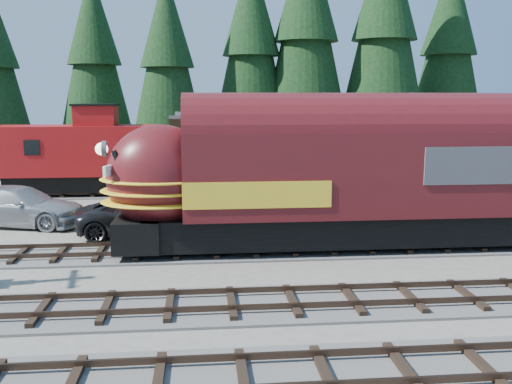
{
  "coord_description": "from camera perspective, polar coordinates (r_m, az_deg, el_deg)",
  "views": [
    {
      "loc": [
        -5.01,
        -17.91,
        6.1
      ],
      "look_at": [
        -2.9,
        4.0,
        2.4
      ],
      "focal_mm": 40.0,
      "sensor_mm": 36.0,
      "label": 1
    }
  ],
  "objects": [
    {
      "name": "ground",
      "position": [
        19.57,
        9.73,
        -8.76
      ],
      "size": [
        120.0,
        120.0,
        0.0
      ],
      "primitive_type": "plane",
      "color": "#6B665B",
      "rests_on": "ground"
    },
    {
      "name": "track_spur",
      "position": [
        36.76,
        -13.24,
        -0.18
      ],
      "size": [
        32.0,
        3.2,
        0.33
      ],
      "color": "#4C4947",
      "rests_on": "ground"
    },
    {
      "name": "depot",
      "position": [
        29.02,
        4.47,
        3.3
      ],
      "size": [
        12.8,
        7.0,
        5.3
      ],
      "color": "orange",
      "rests_on": "ground"
    },
    {
      "name": "conifer_backdrop",
      "position": [
        44.14,
        9.49,
        14.42
      ],
      "size": [
        78.16,
        22.86,
        16.63
      ],
      "color": "black",
      "rests_on": "ground"
    },
    {
      "name": "locomotive",
      "position": [
        22.63,
        6.16,
        0.95
      ],
      "size": [
        17.44,
        3.47,
        4.74
      ],
      "color": "black",
      "rests_on": "ground"
    },
    {
      "name": "caboose",
      "position": [
        36.82,
        -16.99,
        3.65
      ],
      "size": [
        10.04,
        2.91,
        5.22
      ],
      "color": "black",
      "rests_on": "ground"
    },
    {
      "name": "pickup_truck_a",
      "position": [
        26.1,
        -11.25,
        -2.33
      ],
      "size": [
        6.18,
        3.49,
        1.63
      ],
      "primitive_type": "imported",
      "rotation": [
        0.0,
        0.0,
        1.71
      ],
      "color": "black",
      "rests_on": "ground"
    },
    {
      "name": "pickup_truck_b",
      "position": [
        29.4,
        -22.61,
        -1.32
      ],
      "size": [
        6.9,
        4.17,
        1.87
      ],
      "primitive_type": "imported",
      "rotation": [
        0.0,
        0.0,
        1.31
      ],
      "color": "#9A9DA1",
      "rests_on": "ground"
    }
  ]
}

